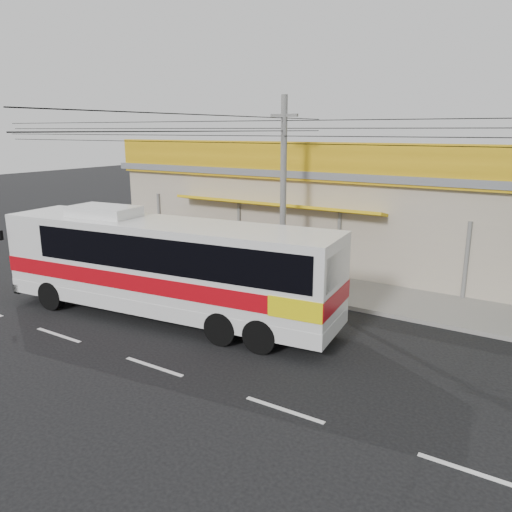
{
  "coord_description": "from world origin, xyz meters",
  "views": [
    {
      "loc": [
        8.84,
        -11.41,
        6.19
      ],
      "look_at": [
        0.42,
        2.0,
        2.16
      ],
      "focal_mm": 35.0,
      "sensor_mm": 36.0,
      "label": 1
    }
  ],
  "objects": [
    {
      "name": "motorbike_dark",
      "position": [
        -7.54,
        5.24,
        0.66
      ],
      "size": [
        1.78,
        0.98,
        1.03
      ],
      "primitive_type": "imported",
      "rotation": [
        0.0,
        0.0,
        1.88
      ],
      "color": "black",
      "rests_on": "sidewalk"
    },
    {
      "name": "utility_pole",
      "position": [
        -0.48,
        5.4,
        6.14
      ],
      "size": [
        34.0,
        14.0,
        7.44
      ],
      "color": "slate",
      "rests_on": "ground"
    },
    {
      "name": "coach_bus",
      "position": [
        -1.98,
        0.46,
        1.95
      ],
      "size": [
        12.02,
        3.77,
        3.64
      ],
      "rotation": [
        0.0,
        0.0,
        0.11
      ],
      "color": "silver",
      "rests_on": "ground"
    },
    {
      "name": "lane_markings",
      "position": [
        0.0,
        -2.5,
        0.0
      ],
      "size": [
        50.0,
        0.12,
        0.01
      ],
      "primitive_type": null,
      "color": "silver",
      "rests_on": "ground"
    },
    {
      "name": "motorbike_red",
      "position": [
        -11.38,
        6.1,
        0.58
      ],
      "size": [
        1.68,
        0.73,
        0.86
      ],
      "primitive_type": "imported",
      "rotation": [
        0.0,
        0.0,
        1.67
      ],
      "color": "maroon",
      "rests_on": "sidewalk"
    },
    {
      "name": "sidewalk",
      "position": [
        0.0,
        6.0,
        0.07
      ],
      "size": [
        30.0,
        3.2,
        0.15
      ],
      "primitive_type": "cube",
      "color": "gray",
      "rests_on": "ground"
    },
    {
      "name": "storefront_building",
      "position": [
        -0.01,
        11.54,
        2.3
      ],
      "size": [
        22.6,
        9.2,
        5.7
      ],
      "color": "#ADA28B",
      "rests_on": "ground"
    },
    {
      "name": "ground",
      "position": [
        0.0,
        0.0,
        0.0
      ],
      "size": [
        120.0,
        120.0,
        0.0
      ],
      "primitive_type": "plane",
      "color": "black",
      "rests_on": "ground"
    }
  ]
}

